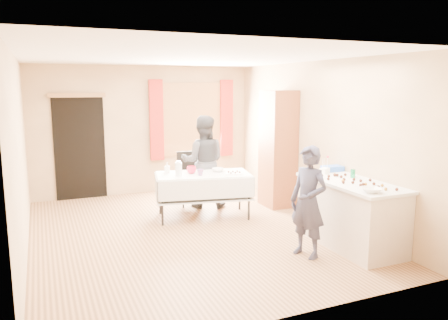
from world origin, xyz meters
name	(u,v)px	position (x,y,z in m)	size (l,w,h in m)	color
floor	(189,232)	(0.00, 0.00, -0.01)	(4.50, 5.50, 0.02)	#9E7047
ceiling	(186,56)	(0.00, 0.00, 2.61)	(4.50, 5.50, 0.02)	white
wall_back	(145,130)	(0.00, 2.76, 1.30)	(4.50, 0.02, 2.60)	tan
wall_front	(283,186)	(0.00, -2.76, 1.30)	(4.50, 0.02, 2.60)	tan
wall_left	(19,157)	(-2.26, 0.00, 1.30)	(0.02, 5.50, 2.60)	tan
wall_right	(316,140)	(2.26, 0.00, 1.30)	(0.02, 5.50, 2.60)	tan
window_frame	(192,119)	(1.00, 2.72, 1.50)	(1.32, 0.06, 1.52)	olive
window_pane	(192,119)	(1.00, 2.71, 1.50)	(1.20, 0.02, 1.40)	white
curtain_left	(157,120)	(0.22, 2.67, 1.50)	(0.28, 0.06, 1.65)	#B1261D
curtain_right	(227,118)	(1.78, 2.67, 1.50)	(0.28, 0.06, 1.65)	#B1261D
doorway	(80,148)	(-1.30, 2.73, 1.00)	(0.95, 0.04, 2.00)	black
door_lintel	(77,95)	(-1.30, 2.70, 2.02)	(1.05, 0.06, 0.08)	olive
cabinet	(278,149)	(1.99, 0.78, 1.06)	(0.50, 0.60, 2.12)	brown
counter	(351,213)	(1.89, -1.41, 0.45)	(0.77, 1.62, 0.91)	beige
party_table	(203,191)	(0.47, 0.62, 0.45)	(1.71, 1.11, 0.75)	black
chair	(190,189)	(0.52, 1.47, 0.29)	(0.44, 0.44, 0.98)	black
girl	(308,202)	(1.12, -1.52, 0.73)	(0.51, 0.62, 1.45)	#24243B
woman	(203,162)	(0.70, 1.22, 0.84)	(1.00, 0.90, 1.68)	black
soda_can	(353,173)	(2.05, -1.23, 0.97)	(0.07, 0.07, 0.12)	#169452
mixing_bowl	(371,190)	(1.68, -2.01, 0.94)	(0.30, 0.30, 0.06)	white
foam_block	(325,171)	(1.87, -0.81, 0.95)	(0.15, 0.10, 0.08)	white
blue_basket	(332,168)	(2.08, -0.71, 0.95)	(0.30, 0.20, 0.08)	blue
pitcher	(179,169)	(0.04, 0.59, 0.86)	(0.11, 0.11, 0.22)	silver
cup_red	(191,170)	(0.29, 0.70, 0.81)	(0.21, 0.21, 0.12)	red
cup_rainbow	(200,172)	(0.38, 0.49, 0.80)	(0.12, 0.12, 0.10)	red
small_bowl	(218,170)	(0.76, 0.68, 0.78)	(0.24, 0.24, 0.06)	white
pastry_tray	(234,173)	(0.93, 0.38, 0.76)	(0.28, 0.20, 0.02)	white
bottle	(167,168)	(-0.06, 0.91, 0.84)	(0.11, 0.11, 0.17)	white
cake_balls	(355,181)	(1.87, -1.51, 0.93)	(0.52, 1.11, 0.04)	#3F2314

